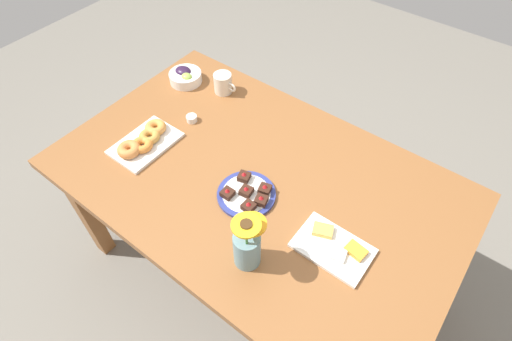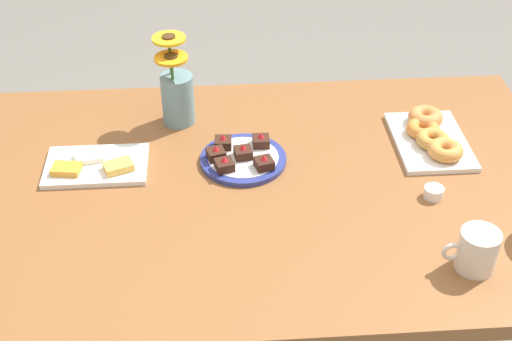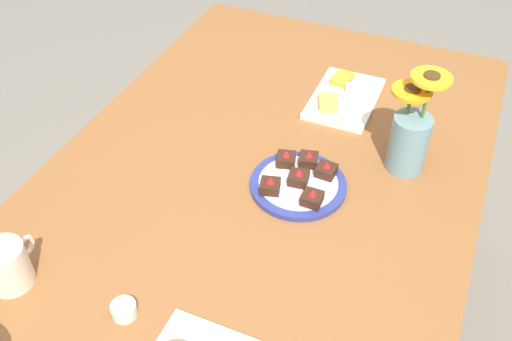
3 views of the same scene
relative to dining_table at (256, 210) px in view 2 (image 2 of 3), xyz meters
The scene contains 7 objects.
dining_table is the anchor object (origin of this frame).
coffee_mug 0.57m from the dining_table, 143.57° to the left, with size 0.12×0.09×0.10m.
cheese_platter 0.43m from the dining_table, 12.69° to the right, with size 0.26×0.17×0.03m.
croissant_platter 0.51m from the dining_table, 163.19° to the right, with size 0.19×0.28×0.05m.
jam_cup_honey 0.45m from the dining_table, 168.68° to the left, with size 0.05×0.05×0.03m.
dessert_plate 0.14m from the dining_table, 73.13° to the right, with size 0.22×0.22×0.05m.
flower_vase 0.40m from the dining_table, 57.18° to the right, with size 0.10×0.12×0.26m.
Camera 2 is at (0.10, 1.41, 1.82)m, focal length 50.00 mm.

